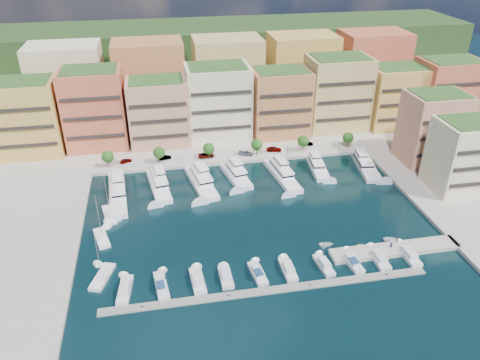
{
  "coord_description": "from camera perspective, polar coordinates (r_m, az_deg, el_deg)",
  "views": [
    {
      "loc": [
        -23.25,
        -103.69,
        70.02
      ],
      "look_at": [
        -2.22,
        8.86,
        6.0
      ],
      "focal_mm": 35.0,
      "sensor_mm": 36.0,
      "label": 1
    }
  ],
  "objects": [
    {
      "name": "car_2",
      "position": [
        155.24,
        -4.15,
        3.04
      ],
      "size": [
        5.3,
        2.45,
        1.47
      ],
      "primitive_type": "imported",
      "rotation": [
        0.0,
        0.0,
        1.57
      ],
      "color": "gray",
      "rests_on": "north_quay"
    },
    {
      "name": "tree_5",
      "position": [
        164.57,
        13.04,
        5.06
      ],
      "size": [
        3.8,
        3.8,
        5.65
      ],
      "color": "#473323",
      "rests_on": "north_quay"
    },
    {
      "name": "south_pontoon",
      "position": [
        103.65,
        3.62,
        -13.36
      ],
      "size": [
        72.0,
        2.2,
        0.35
      ],
      "primitive_type": "cube",
      "color": "gray",
      "rests_on": "ground"
    },
    {
      "name": "cruiser_8",
      "position": [
        115.65,
        16.56,
        -9.15
      ],
      "size": [
        2.8,
        8.28,
        2.55
      ],
      "color": "silver",
      "rests_on": "ground"
    },
    {
      "name": "backblock_2",
      "position": [
        187.85,
        -1.52,
        12.49
      ],
      "size": [
        26.0,
        18.0,
        30.0
      ],
      "primitive_type": "cube",
      "color": "tan",
      "rests_on": "north_quay"
    },
    {
      "name": "backblock_4",
      "position": [
        205.62,
        15.67,
        12.93
      ],
      "size": [
        26.0,
        18.0,
        30.0
      ],
      "primitive_type": "cube",
      "color": "#BF6D3F",
      "rests_on": "north_quay"
    },
    {
      "name": "cruiser_6",
      "position": [
        110.76,
        10.2,
        -10.19
      ],
      "size": [
        3.17,
        7.79,
        2.55
      ],
      "color": "silver",
      "rests_on": "ground"
    },
    {
      "name": "sailboat_0",
      "position": [
        110.6,
        -16.43,
        -11.32
      ],
      "size": [
        5.55,
        9.35,
        13.2
      ],
      "color": "white",
      "rests_on": "ground"
    },
    {
      "name": "yacht_6",
      "position": [
        155.42,
        15.0,
        1.86
      ],
      "size": [
        7.63,
        19.97,
        7.3
      ],
      "color": "white",
      "rests_on": "ground"
    },
    {
      "name": "cruiser_3",
      "position": [
        105.92,
        -1.73,
        -11.79
      ],
      "size": [
        2.67,
        7.19,
        2.55
      ],
      "color": "silver",
      "rests_on": "ground"
    },
    {
      "name": "car_3",
      "position": [
        156.36,
        0.67,
        3.3
      ],
      "size": [
        5.22,
        3.55,
        1.4
      ],
      "primitive_type": "imported",
      "rotation": [
        0.0,
        0.0,
        1.21
      ],
      "color": "gray",
      "rests_on": "north_quay"
    },
    {
      "name": "lamppost_2",
      "position": [
        152.04,
        -0.72,
        3.4
      ],
      "size": [
        0.3,
        0.3,
        4.2
      ],
      "color": "black",
      "rests_on": "north_quay"
    },
    {
      "name": "yacht_0",
      "position": [
        140.06,
        -14.7,
        -1.27
      ],
      "size": [
        6.35,
        25.26,
        7.3
      ],
      "color": "white",
      "rests_on": "ground"
    },
    {
      "name": "apartment_1",
      "position": [
        166.65,
        -17.28,
        8.35
      ],
      "size": [
        20.0,
        16.5,
        26.8
      ],
      "color": "#BF6D3F",
      "rests_on": "north_quay"
    },
    {
      "name": "lamppost_0",
      "position": [
        150.8,
        -14.33,
        2.2
      ],
      "size": [
        0.3,
        0.3,
        4.2
      ],
      "color": "black",
      "rests_on": "north_quay"
    },
    {
      "name": "person_0",
      "position": [
        118.55,
        17.95,
        -7.53
      ],
      "size": [
        0.76,
        0.78,
        1.8
      ],
      "primitive_type": "imported",
      "rotation": [
        0.0,
        0.0,
        2.32
      ],
      "color": "#282C51",
      "rests_on": "finger_pier"
    },
    {
      "name": "lamppost_4",
      "position": [
        161.51,
        11.99,
        4.35
      ],
      "size": [
        0.3,
        0.3,
        4.2
      ],
      "color": "black",
      "rests_on": "north_quay"
    },
    {
      "name": "hillside",
      "position": [
        226.07,
        -4.24,
        11.09
      ],
      "size": [
        240.0,
        40.0,
        58.0
      ],
      "primitive_type": "cube",
      "color": "#1A3415",
      "rests_on": "ground"
    },
    {
      "name": "backblock_3",
      "position": [
        194.64,
        7.46,
        12.86
      ],
      "size": [
        26.0,
        18.0,
        30.0
      ],
      "primitive_type": "cube",
      "color": "gold",
      "rests_on": "north_quay"
    },
    {
      "name": "cruiser_2",
      "position": [
        105.41,
        -5.17,
        -12.17
      ],
      "size": [
        3.25,
        8.7,
        2.55
      ],
      "color": "silver",
      "rests_on": "ground"
    },
    {
      "name": "tree_4",
      "position": [
        159.1,
        7.7,
        4.71
      ],
      "size": [
        3.8,
        3.8,
        5.65
      ],
      "color": "#473323",
      "rests_on": "north_quay"
    },
    {
      "name": "apartment_7",
      "position": [
        194.23,
        23.9,
        9.75
      ],
      "size": [
        22.0,
        16.5,
        24.8
      ],
      "color": "#BF6D3F",
      "rests_on": "north_quay"
    },
    {
      "name": "yacht_4",
      "position": [
        145.29,
        5.09,
        0.77
      ],
      "size": [
        7.35,
        22.06,
        7.3
      ],
      "color": "white",
      "rests_on": "ground"
    },
    {
      "name": "person_1",
      "position": [
        120.97,
        18.6,
        -6.86
      ],
      "size": [
        1.05,
        1.01,
        1.71
      ],
      "primitive_type": "imported",
      "rotation": [
        0.0,
        0.0,
        3.76
      ],
      "color": "brown",
      "rests_on": "finger_pier"
    },
    {
      "name": "cruiser_7",
      "position": [
        113.01,
        13.47,
        -9.67
      ],
      "size": [
        3.47,
        8.49,
        2.66
      ],
      "color": "silver",
      "rests_on": "ground"
    },
    {
      "name": "apartment_5",
      "position": [
        177.76,
        11.73,
        10.34
      ],
      "size": [
        22.0,
        16.5,
        26.8
      ],
      "color": "tan",
      "rests_on": "north_quay"
    },
    {
      "name": "yacht_3",
      "position": [
        144.37,
        -0.53,
        0.75
      ],
      "size": [
        7.81,
        17.39,
        7.3
      ],
      "color": "white",
      "rests_on": "ground"
    },
    {
      "name": "apartment_4",
      "position": [
        169.59,
        4.9,
        9.39
      ],
      "size": [
        20.0,
        15.5,
        23.8
      ],
      "color": "#BD7047",
      "rests_on": "north_quay"
    },
    {
      "name": "apartment_3",
      "position": [
        166.88,
        -2.68,
        9.5
      ],
      "size": [
        22.0,
        16.5,
        25.8
      ],
      "color": "#F2EBBB",
      "rests_on": "north_quay"
    },
    {
      "name": "backblock_0",
      "position": [
        188.41,
        -20.18,
        10.78
      ],
      "size": [
        26.0,
        18.0,
        30.0
      ],
      "primitive_type": "cube",
      "color": "#F2EBBB",
      "rests_on": "north_quay"
    },
    {
      "name": "tender_1",
      "position": [
        118.93,
        14.42,
        -7.67
      ],
      "size": [
        1.93,
        1.74,
        0.89
      ],
      "primitive_type": "imported",
      "rotation": [
        0.0,
        0.0,
        1.39
      ],
      "color": "beige",
      "rests_on": "ground"
    },
    {
      "name": "ground",
      "position": [
        127.26,
        1.72,
        -4.19
      ],
      "size": [
        400.0,
        400.0,
        0.0
      ],
      "primitive_type": "plane",
      "color": "black",
      "rests_on": "ground"
    },
    {
      "name": "cruiser_5",
      "position": [
        108.41,
        5.88,
        -10.83
      ],
      "size": [
        2.77,
        7.94,
        2.55
      ],
      "color": "silver",
      "rests_on": "ground"
    },
    {
      "name": "tree_2",
      "position": [
        152.69,
        -3.84,
        3.83
      ],
      "size": [
        3.8,
        3.8,
        5.65
      ],
      "color": "#473323",
      "rests_on": "north_quay"
    },
    {
      "name": "backblock_1",
      "position": [
        185.73,
        -10.89,
        11.79
      ],
      "size": [
        26.0,
        18.0,
        30.0
      ],
      "primitive_type": "cube",
      "color": "#BD7047",
      "rests_on": "north_quay"
    },
    {
      "name": "yacht_5",
      "position": [
        151.03,
        9.42,
        1.68
      ],
      "size": [
        5.91,
        16.33,
        7.3
      ],
      "color": "white",
      "rests_on": "ground"
    },
    {
      "name": "yacht_2",
      "position": [
        141.41,
        -4.8,
        -0.02
      ],
      "size": [
        8.56,
        21.61,
        7.3
      ],
      "color": "white",
      "rests_on": "ground"
    },
    {
      "name": "car_1",
      "position": [
        155.52,
        -9.14,
        2.74
      ],
      "size": [
        4.25,
        2.13,
        1.34
      ],
      "primitive_type": "imported",
      "rotation": [
        0.0,
        0.0,
        1.75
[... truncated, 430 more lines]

